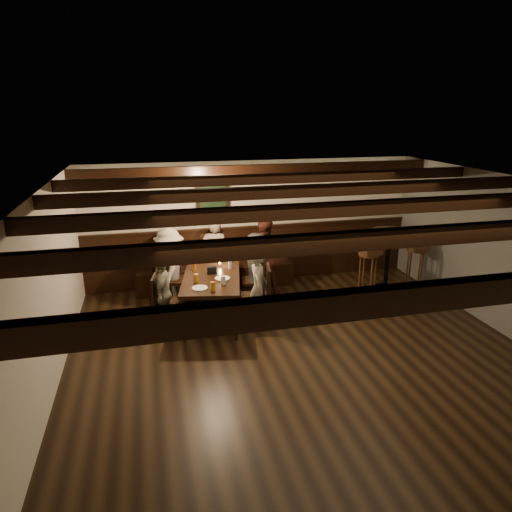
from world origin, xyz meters
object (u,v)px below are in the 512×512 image
object	(u,v)px
bar_stool_right	(415,268)
chair_left_near	(173,289)
chair_right_near	(254,289)
bar_stool_left	(368,274)
person_right_near	(256,268)
person_left_near	(170,267)
person_left_far	(163,293)
high_top_table	(388,251)
chair_right_far	(257,308)
person_bench_left	(166,263)
person_bench_centre	(215,255)
person_right_far	(259,288)
chair_left_far	(166,312)
person_bench_right	(263,257)
dining_table	(212,276)

from	to	relation	value
bar_stool_right	chair_left_near	bearing A→B (deg)	179.34
chair_right_near	bar_stool_left	world-z (taller)	bar_stool_left
person_right_near	person_left_near	bearing A→B (deg)	90.00
person_left_far	high_top_table	distance (m)	4.25
chair_right_far	person_bench_left	size ratio (longest dim) A/B	0.79
person_bench_left	person_bench_centre	distance (m)	0.92
person_bench_left	person_left_far	xyz separation A→B (m)	(-0.11, -1.35, -0.04)
chair_right_near	person_right_far	xyz separation A→B (m)	(-0.14, -0.89, 0.37)
chair_left_far	person_right_near	size ratio (longest dim) A/B	0.67
person_bench_left	high_top_table	bearing A→B (deg)	-179.34
chair_right_near	chair_right_far	size ratio (longest dim) A/B	0.87
chair_right_near	person_left_far	world-z (taller)	person_left_far
person_bench_right	person_left_near	size ratio (longest dim) A/B	1.03
dining_table	person_right_far	bearing A→B (deg)	-30.96
chair_right_far	person_left_near	world-z (taller)	person_left_near
chair_left_far	high_top_table	distance (m)	4.25
chair_right_far	person_bench_centre	xyz separation A→B (m)	(-0.42, 1.61, 0.41)
chair_left_near	person_left_far	xyz separation A→B (m)	(-0.20, -0.88, 0.30)
bar_stool_left	person_bench_right	bearing A→B (deg)	155.86
person_bench_right	person_bench_centre	bearing A→B (deg)	-9.46
chair_left_far	chair_right_near	distance (m)	1.70
person_bench_centre	person_right_near	bearing A→B (deg)	141.34
dining_table	person_bench_right	bearing A→B (deg)	45.00
chair_right_far	person_left_far	world-z (taller)	person_left_far
dining_table	person_right_near	world-z (taller)	person_right_near
bar_stool_right	chair_left_far	bearing A→B (deg)	-169.66
chair_right_near	person_right_far	distance (m)	0.97
chair_right_far	chair_right_near	bearing A→B (deg)	0.17
dining_table	person_left_near	bearing A→B (deg)	149.04
dining_table	person_right_near	xyz separation A→B (m)	(0.82, 0.30, -0.04)
chair_right_near	person_bench_right	bearing A→B (deg)	-21.99
person_bench_right	person_left_far	world-z (taller)	person_bench_right
chair_left_near	bar_stool_left	world-z (taller)	bar_stool_left
chair_left_near	chair_left_far	distance (m)	0.90
person_left_near	bar_stool_right	size ratio (longest dim) A/B	1.16
chair_right_far	person_right_far	xyz separation A→B (m)	(0.03, -0.01, 0.33)
chair_left_near	chair_right_near	size ratio (longest dim) A/B	1.10
chair_right_near	person_right_near	xyz separation A→B (m)	(0.03, -0.01, 0.38)
person_left_far	chair_left_near	bearing A→B (deg)	178.10
person_bench_centre	person_left_far	distance (m)	1.68
chair_left_far	bar_stool_left	bearing A→B (deg)	107.30
chair_right_near	person_right_far	size ratio (longest dim) A/B	0.68
person_bench_centre	chair_left_far	bearing A→B (deg)	64.42
chair_right_near	person_right_far	bearing A→B (deg)	-177.98
person_left_near	person_right_near	bearing A→B (deg)	90.00
person_bench_centre	bar_stool_right	bearing A→B (deg)	177.57
high_top_table	bar_stool_right	size ratio (longest dim) A/B	0.99
chair_left_near	bar_stool_left	distance (m)	3.54
bar_stool_right	person_bench_right	bearing A→B (deg)	173.56
chair_right_far	person_right_far	bearing A→B (deg)	-90.00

